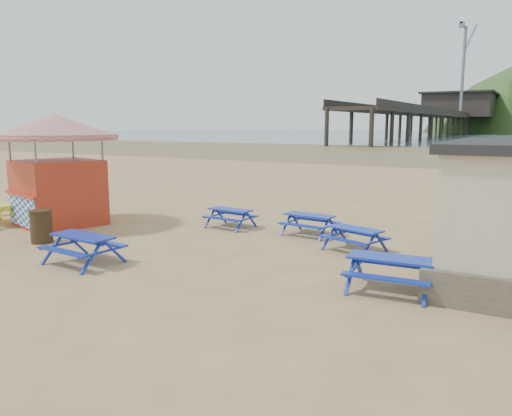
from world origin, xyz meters
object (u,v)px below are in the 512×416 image
Objects in this scene: ice_cream_kiosk at (56,156)px; litter_bin at (41,226)px; picnic_table_blue_b at (355,239)px; picnic_table_blue_a at (230,218)px.

ice_cream_kiosk is 3.40m from litter_bin.
picnic_table_blue_b is 9.27m from litter_bin.
picnic_table_blue_a is at bearing 51.62° from litter_bin.
litter_bin is (-8.50, -3.70, 0.18)m from picnic_table_blue_b.
litter_bin is (-3.72, -4.70, 0.18)m from picnic_table_blue_a.
picnic_table_blue_b is (4.77, -1.00, 0.00)m from picnic_table_blue_a.
litter_bin reaches higher than picnic_table_blue_a.
picnic_table_blue_b is at bearing -7.49° from picnic_table_blue_a.
litter_bin is at bearing -123.99° from picnic_table_blue_a.
litter_bin is (1.81, -2.14, -1.94)m from ice_cream_kiosk.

